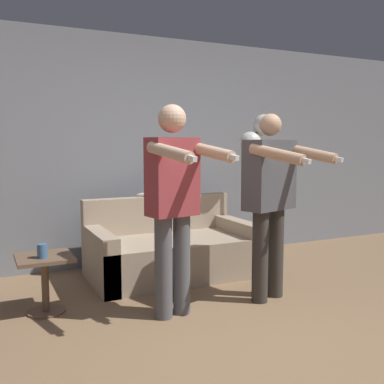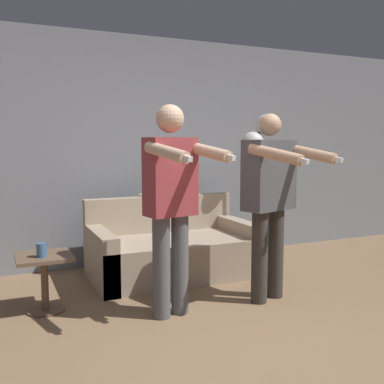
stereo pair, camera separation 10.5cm
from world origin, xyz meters
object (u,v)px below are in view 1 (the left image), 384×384
object	(u,v)px
cup	(42,251)
cat	(163,190)
person_right	(271,193)
side_table	(45,272)
person_left	(174,197)
couch	(171,251)
floor_lamp	(257,145)

from	to	relation	value
cup	cat	bearing A→B (deg)	33.90
cat	person_right	bearing A→B (deg)	-72.48
side_table	person_right	bearing A→B (deg)	-15.84
cup	side_table	bearing A→B (deg)	71.59
person_right	cup	bearing A→B (deg)	148.74
person_left	cat	distance (m)	1.50
couch	person_left	bearing A→B (deg)	-111.15
person_right	floor_lamp	bearing A→B (deg)	44.90
couch	side_table	world-z (taller)	couch
couch	cat	distance (m)	0.71
person_left	cup	bearing A→B (deg)	143.44
couch	side_table	bearing A→B (deg)	-158.16
floor_lamp	couch	bearing A→B (deg)	-176.67
person_left	person_right	xyz separation A→B (m)	(0.92, 0.00, -0.01)
person_left	cup	size ratio (longest dim) A/B	14.86
couch	cat	bearing A→B (deg)	79.74
couch	side_table	size ratio (longest dim) A/B	3.55
couch	person_right	xyz separation A→B (m)	(0.51, -1.06, 0.70)
person_right	side_table	distance (m)	2.01
person_left	cat	bearing A→B (deg)	60.93
side_table	floor_lamp	bearing A→B (deg)	13.82
person_left	cup	world-z (taller)	person_left
side_table	cat	bearing A→B (deg)	32.47
person_left	side_table	distance (m)	1.23
side_table	person_left	bearing A→B (deg)	-29.64
floor_lamp	person_right	bearing A→B (deg)	-117.67
person_left	side_table	world-z (taller)	person_left
floor_lamp	side_table	world-z (taller)	floor_lamp
floor_lamp	side_table	size ratio (longest dim) A/B	3.62
couch	person_right	distance (m)	1.37
couch	person_right	world-z (taller)	person_right
cat	cup	distance (m)	1.74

